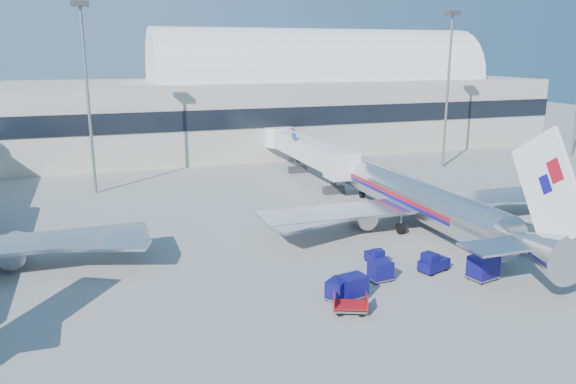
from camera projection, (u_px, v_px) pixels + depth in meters
name	position (u px, v px, depth m)	size (l,w,h in m)	color
ground	(346.00, 255.00, 48.20)	(260.00, 260.00, 0.00)	gray
terminal	(131.00, 110.00, 93.34)	(170.00, 28.15, 21.00)	#B2AA9E
airliner_main	(420.00, 200.00, 54.79)	(32.00, 37.26, 12.07)	silver
jetbridge_near	(303.00, 148.00, 77.89)	(4.40, 27.50, 6.25)	silver
mast_west	(86.00, 71.00, 65.75)	(2.00, 1.20, 22.60)	slate
mast_east	(449.00, 67.00, 81.62)	(2.00, 1.20, 22.60)	slate
barrier_near	(502.00, 223.00, 55.64)	(3.00, 0.55, 0.90)	#9E9E96
barrier_mid	(529.00, 220.00, 56.69)	(3.00, 0.55, 0.90)	#9E9E96
barrier_far	(555.00, 217.00, 57.73)	(3.00, 0.55, 0.90)	#9E9E96
tug_lead	(433.00, 263.00, 44.33)	(2.81, 2.00, 1.66)	#0C0A51
tug_right	(518.00, 244.00, 48.75)	(2.83, 2.37, 1.65)	#0C0A51
tug_left	(376.00, 257.00, 45.99)	(1.07, 2.10, 1.36)	#0C0A51
cart_train_a	(381.00, 271.00, 42.58)	(1.89, 1.53, 1.53)	#0C0A51
cart_train_b	(353.00, 286.00, 39.58)	(2.14, 1.77, 1.69)	#0C0A51
cart_train_c	(337.00, 289.00, 39.38)	(2.08, 2.02, 1.46)	#0C0A51
cart_solo_near	(483.00, 267.00, 42.73)	(2.43, 2.04, 1.88)	#0C0A51
cart_solo_far	(563.00, 253.00, 46.00)	(2.43, 2.14, 1.79)	#0C0A51
cart_open_red	(351.00, 307.00, 37.45)	(2.72, 2.36, 0.61)	slate
ramp_worker	(568.00, 259.00, 44.99)	(0.59, 0.39, 1.61)	#AAE017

